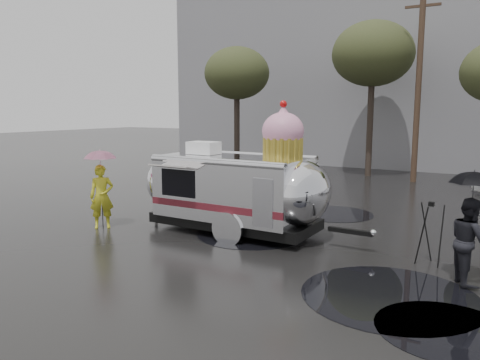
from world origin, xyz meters
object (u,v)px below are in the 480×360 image
Objects in this scene: airstream_trailer at (237,186)px; tripod at (430,228)px; person_left at (102,197)px; person_right at (469,241)px.

tripod is (5.26, -0.21, -0.49)m from airstream_trailer.
person_left reaches higher than person_right.
person_right reaches higher than tripod.
airstream_trailer is at bearing -21.42° from person_left.
tripod is at bearing -1.57° from airstream_trailer.
tripod is at bearing -35.84° from person_left.
airstream_trailer is at bearing 54.33° from person_right.
airstream_trailer is 4.86× the size of tripod.
person_left is (-3.74, -1.60, -0.40)m from airstream_trailer.
airstream_trailer reaches higher than person_right.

